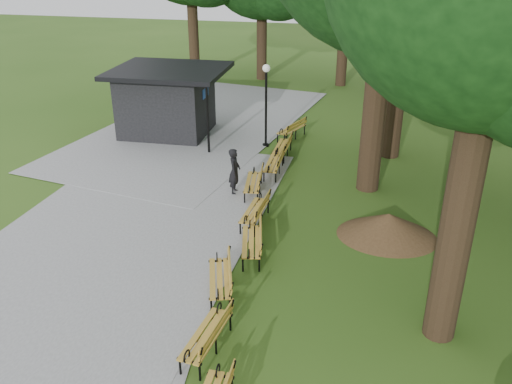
% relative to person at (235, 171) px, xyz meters
% --- Properties ---
extents(ground, '(100.00, 100.00, 0.00)m').
position_rel_person_xyz_m(ground, '(1.26, -7.07, -0.83)').
color(ground, '#305518').
rests_on(ground, ground).
extents(path, '(12.00, 38.00, 0.06)m').
position_rel_person_xyz_m(path, '(-2.74, -4.07, -0.80)').
color(path, gray).
rests_on(path, ground).
extents(person, '(0.44, 0.63, 1.66)m').
position_rel_person_xyz_m(person, '(0.00, 0.00, 0.00)').
color(person, black).
rests_on(person, ground).
extents(kiosk, '(4.98, 4.36, 3.05)m').
position_rel_person_xyz_m(kiosk, '(-4.65, 5.61, 0.70)').
color(kiosk, black).
rests_on(kiosk, ground).
extents(lamp_post, '(0.32, 0.32, 3.53)m').
position_rel_person_xyz_m(lamp_post, '(0.09, 4.91, 1.67)').
color(lamp_post, black).
rests_on(lamp_post, ground).
extents(dirt_mound, '(2.51, 2.51, 0.76)m').
position_rel_person_xyz_m(dirt_mound, '(5.24, -1.96, -0.45)').
color(dirt_mound, '#47301C').
rests_on(dirt_mound, ground).
extents(bench_2, '(0.87, 1.96, 0.88)m').
position_rel_person_xyz_m(bench_2, '(1.45, -7.94, -0.39)').
color(bench_2, '#BC8C2B').
rests_on(bench_2, ground).
extents(bench_3, '(1.18, 2.00, 0.88)m').
position_rel_person_xyz_m(bench_3, '(1.13, -5.82, -0.39)').
color(bench_3, '#BC8C2B').
rests_on(bench_3, ground).
extents(bench_4, '(1.04, 1.99, 0.88)m').
position_rel_person_xyz_m(bench_4, '(1.50, -3.91, -0.39)').
color(bench_4, '#BC8C2B').
rests_on(bench_4, ground).
extents(bench_5, '(0.75, 1.93, 0.88)m').
position_rel_person_xyz_m(bench_5, '(1.18, -2.04, -0.39)').
color(bench_5, '#BC8C2B').
rests_on(bench_5, ground).
extents(bench_6, '(0.89, 1.97, 0.88)m').
position_rel_person_xyz_m(bench_6, '(0.64, 0.09, -0.39)').
color(bench_6, '#BC8C2B').
rests_on(bench_6, ground).
extents(bench_7, '(0.68, 1.91, 0.88)m').
position_rel_person_xyz_m(bench_7, '(1.01, 1.95, -0.39)').
color(bench_7, '#BC8C2B').
rests_on(bench_7, ground).
extents(bench_8, '(0.65, 1.90, 0.88)m').
position_rel_person_xyz_m(bench_8, '(1.00, 3.83, -0.39)').
color(bench_8, '#BC8C2B').
rests_on(bench_8, ground).
extents(bench_9, '(1.28, 2.00, 0.88)m').
position_rel_person_xyz_m(bench_9, '(1.02, 6.13, -0.39)').
color(bench_9, '#BC8C2B').
rests_on(bench_9, ground).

